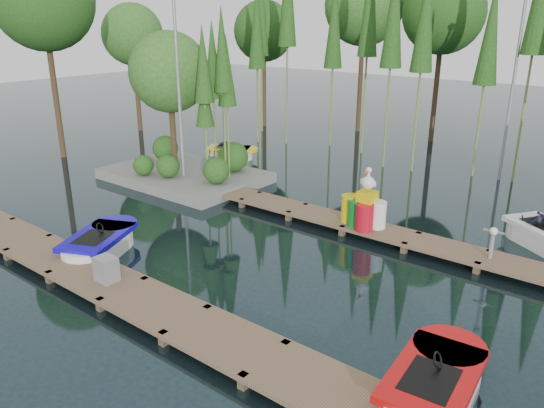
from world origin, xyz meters
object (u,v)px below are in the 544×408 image
Objects in this scene: boat_red at (433,386)px; drum_cluster at (366,210)px; boat_blue at (100,244)px; yellow_barrel at (350,209)px; boat_yellow_far at (230,153)px; utility_cabinet at (106,269)px; island at (181,100)px.

drum_cluster is at bearing 123.03° from boat_red.
yellow_barrel is (4.60, 5.82, 0.44)m from boat_blue.
boat_blue is at bearing -75.42° from boat_yellow_far.
yellow_barrel is 0.66m from drum_cluster.
boat_blue is at bearing 149.84° from utility_cabinet.
boat_yellow_far is (-14.01, 10.03, -0.02)m from boat_red.
boat_blue is 7.43m from yellow_barrel.
drum_cluster is (8.91, -0.94, -2.34)m from island.
drum_cluster is at bearing 64.94° from utility_cabinet.
utility_cabinet is (2.03, -1.18, 0.33)m from boat_blue.
boat_yellow_far is (-4.31, 10.02, -0.01)m from boat_blue.
utility_cabinet is 7.46m from yellow_barrel.
boat_red is at bearing -26.35° from island.
boat_blue is 2.37m from utility_cabinet.
boat_yellow_far is 4.51× the size of utility_cabinet.
island reaches higher than boat_red.
boat_blue is at bearing -128.32° from yellow_barrel.
utility_cabinet is at bearing -53.76° from island.
utility_cabinet is 7.57m from drum_cluster.
island is 11.09× the size of utility_cabinet.
boat_yellow_far is at bearing 88.46° from boat_blue.
boat_red is 1.63× the size of drum_cluster.
boat_red is 7.25m from drum_cluster.
boat_blue is 1.03× the size of boat_red.
boat_red is at bearing -48.87° from yellow_barrel.
boat_red is at bearing -51.85° from drum_cluster.
drum_cluster is (-4.47, 5.68, 0.56)m from boat_red.
island is at bearing 173.98° from drum_cluster.
island is at bearing 174.55° from yellow_barrel.
utility_cabinet is 0.33× the size of drum_cluster.
utility_cabinet is at bearing -115.06° from drum_cluster.
boat_yellow_far is 3.25× the size of yellow_barrel.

